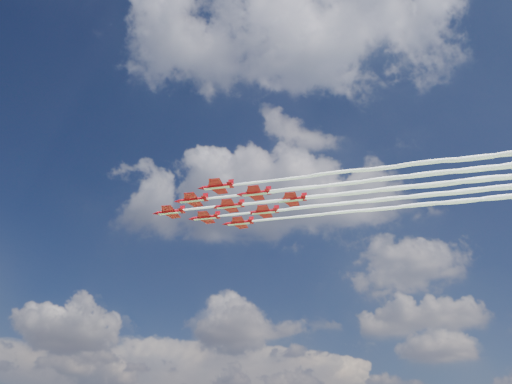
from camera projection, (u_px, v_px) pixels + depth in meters
jet_lead at (318, 197)px, 156.37m from camera, size 106.34×10.81×2.82m
jet_row2_port at (349, 183)px, 148.69m from camera, size 106.34×10.81×2.82m
jet_row2_starb at (352, 203)px, 160.09m from camera, size 106.34×10.81×2.82m
jet_row3_port at (384, 168)px, 141.01m from camera, size 106.34×10.81×2.82m
jet_row3_centre at (384, 190)px, 152.40m from camera, size 106.34×10.81×2.82m
jet_row3_starb at (384, 209)px, 163.80m from camera, size 106.34×10.81×2.82m
jet_row4_port at (420, 175)px, 144.72m from camera, size 106.34×10.81×2.82m
jet_row4_starb at (418, 196)px, 156.12m from camera, size 106.34×10.81×2.82m
jet_tail at (455, 182)px, 148.43m from camera, size 106.34×10.81×2.82m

